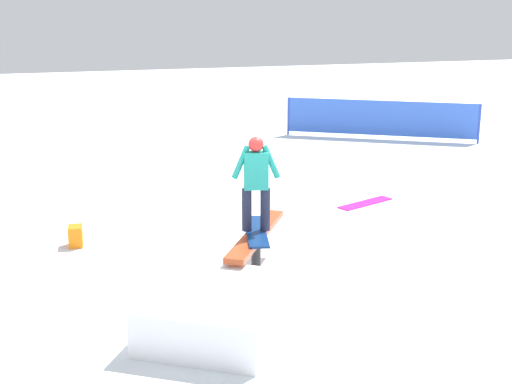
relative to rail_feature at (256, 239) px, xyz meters
name	(u,v)px	position (x,y,z in m)	size (l,w,h in m)	color
ground_plane	(256,277)	(0.00, 0.00, -0.58)	(60.00, 60.00, 0.00)	white
rail_feature	(256,239)	(0.00, 0.00, 0.00)	(2.06, 1.41, 0.68)	black
snow_kicker_ramp	(216,311)	(-1.57, 0.96, -0.30)	(1.80, 1.50, 0.55)	white
main_rider_on_rail	(256,186)	(0.00, 0.00, 0.80)	(1.42, 0.69, 1.40)	navy
loose_snowboard_magenta	(365,203)	(3.01, -3.12, -0.57)	(1.29, 0.28, 0.02)	#D61BA1
backpack_on_snow	(76,236)	(2.09, 2.47, -0.41)	(0.30, 0.22, 0.34)	orange
safety_fence	(381,118)	(8.88, -6.25, 0.02)	(2.75, 4.68, 1.10)	blue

